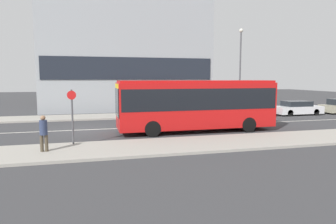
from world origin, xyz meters
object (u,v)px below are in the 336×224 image
object	(u,v)px
city_bus	(196,102)
parked_car_1	(297,108)
street_lamp	(240,63)
pedestrian_near_stop	(44,131)
parked_car_0	(249,110)
bus_stop_sign	(72,113)

from	to	relation	value
city_bus	parked_car_1	size ratio (longest dim) A/B	2.26
city_bus	street_lamp	size ratio (longest dim) A/B	1.29
pedestrian_near_stop	city_bus	bearing A→B (deg)	-153.19
parked_car_1	street_lamp	size ratio (longest dim) A/B	0.57
city_bus	parked_car_1	xyz separation A→B (m)	(12.18, 5.86, -1.27)
city_bus	street_lamp	world-z (taller)	street_lamp
parked_car_0	street_lamp	size ratio (longest dim) A/B	0.54
parked_car_0	bus_stop_sign	size ratio (longest dim) A/B	1.54
pedestrian_near_stop	street_lamp	xyz separation A→B (m)	(15.67, 11.31, 3.78)
city_bus	street_lamp	bearing A→B (deg)	44.00
street_lamp	parked_car_1	bearing A→B (deg)	-16.79
pedestrian_near_stop	street_lamp	bearing A→B (deg)	-141.44
city_bus	pedestrian_near_stop	bearing A→B (deg)	-158.72
bus_stop_sign	street_lamp	size ratio (longest dim) A/B	0.35
city_bus	bus_stop_sign	world-z (taller)	city_bus
parked_car_0	parked_car_1	bearing A→B (deg)	0.00
city_bus	parked_car_0	distance (m)	9.31
city_bus	bus_stop_sign	size ratio (longest dim) A/B	3.69
street_lamp	parked_car_0	bearing A→B (deg)	-84.67
parked_car_1	street_lamp	world-z (taller)	street_lamp
city_bus	street_lamp	distance (m)	10.61
bus_stop_sign	parked_car_0	bearing A→B (deg)	30.07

